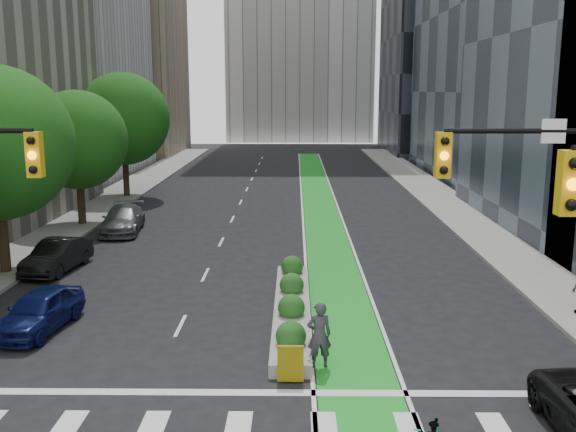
{
  "coord_description": "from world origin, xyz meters",
  "views": [
    {
      "loc": [
        1.31,
        -14.21,
        7.71
      ],
      "look_at": [
        1.05,
        9.76,
        3.0
      ],
      "focal_mm": 40.0,
      "sensor_mm": 36.0,
      "label": 1
    }
  ],
  "objects_px": {
    "cyclist": "(319,335)",
    "parked_car_left_far": "(123,219)",
    "parked_car_left_mid": "(57,256)",
    "median_planter": "(292,305)",
    "parked_car_left_near": "(39,311)"
  },
  "relations": [
    {
      "from": "cyclist",
      "to": "parked_car_left_mid",
      "type": "relative_size",
      "value": 0.46
    },
    {
      "from": "parked_car_left_near",
      "to": "parked_car_left_mid",
      "type": "height_order",
      "value": "parked_car_left_mid"
    },
    {
      "from": "median_planter",
      "to": "cyclist",
      "type": "distance_m",
      "value": 4.35
    },
    {
      "from": "parked_car_left_near",
      "to": "cyclist",
      "type": "bearing_deg",
      "value": -9.1
    },
    {
      "from": "median_planter",
      "to": "parked_car_left_mid",
      "type": "bearing_deg",
      "value": 151.73
    },
    {
      "from": "parked_car_left_near",
      "to": "parked_car_left_far",
      "type": "relative_size",
      "value": 0.8
    },
    {
      "from": "cyclist",
      "to": "parked_car_left_far",
      "type": "distance_m",
      "value": 20.25
    },
    {
      "from": "cyclist",
      "to": "parked_car_left_mid",
      "type": "bearing_deg",
      "value": -51.38
    },
    {
      "from": "parked_car_left_mid",
      "to": "parked_car_left_far",
      "type": "height_order",
      "value": "parked_car_left_far"
    },
    {
      "from": "cyclist",
      "to": "parked_car_left_near",
      "type": "bearing_deg",
      "value": -26.76
    },
    {
      "from": "median_planter",
      "to": "parked_car_left_near",
      "type": "distance_m",
      "value": 8.34
    },
    {
      "from": "parked_car_left_near",
      "to": "parked_car_left_mid",
      "type": "distance_m",
      "value": 7.24
    },
    {
      "from": "parked_car_left_mid",
      "to": "parked_car_left_near",
      "type": "bearing_deg",
      "value": -66.62
    },
    {
      "from": "parked_car_left_mid",
      "to": "parked_car_left_far",
      "type": "bearing_deg",
      "value": 91.95
    },
    {
      "from": "parked_car_left_far",
      "to": "median_planter",
      "type": "bearing_deg",
      "value": -60.43
    }
  ]
}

